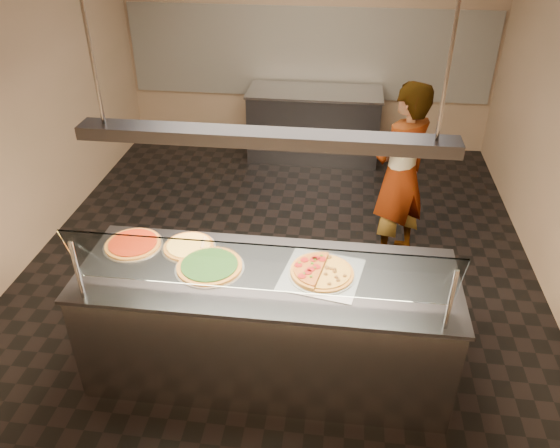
# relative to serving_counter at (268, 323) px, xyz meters

# --- Properties ---
(ground) EXTENTS (5.00, 6.00, 0.02)m
(ground) POSITION_rel_serving_counter_xyz_m (-0.09, 1.43, -0.48)
(ground) COLOR black
(ground) RESTS_ON ground
(wall_back) EXTENTS (5.00, 0.02, 3.00)m
(wall_back) POSITION_rel_serving_counter_xyz_m (-0.09, 4.44, 1.03)
(wall_back) COLOR tan
(wall_back) RESTS_ON ground
(wall_front) EXTENTS (5.00, 0.02, 3.00)m
(wall_front) POSITION_rel_serving_counter_xyz_m (-0.09, -1.58, 1.03)
(wall_front) COLOR tan
(wall_front) RESTS_ON ground
(wall_left) EXTENTS (0.02, 6.00, 3.00)m
(wall_left) POSITION_rel_serving_counter_xyz_m (-2.60, 1.43, 1.03)
(wall_left) COLOR tan
(wall_left) RESTS_ON ground
(tile_band) EXTENTS (4.90, 0.02, 1.20)m
(tile_band) POSITION_rel_serving_counter_xyz_m (-0.09, 4.41, 0.83)
(tile_band) COLOR silver
(tile_band) RESTS_ON wall_back
(serving_counter) EXTENTS (2.67, 0.94, 0.93)m
(serving_counter) POSITION_rel_serving_counter_xyz_m (0.00, 0.00, 0.00)
(serving_counter) COLOR #B7B7BC
(serving_counter) RESTS_ON ground
(sneeze_guard) EXTENTS (2.43, 0.18, 0.54)m
(sneeze_guard) POSITION_rel_serving_counter_xyz_m (0.00, -0.34, 0.76)
(sneeze_guard) COLOR #B7B7BC
(sneeze_guard) RESTS_ON serving_counter
(perforated_tray) EXTENTS (0.62, 0.62, 0.01)m
(perforated_tray) POSITION_rel_serving_counter_xyz_m (0.38, 0.04, 0.47)
(perforated_tray) COLOR silver
(perforated_tray) RESTS_ON serving_counter
(half_pizza_pepperoni) EXTENTS (0.30, 0.47, 0.05)m
(half_pizza_pepperoni) POSITION_rel_serving_counter_xyz_m (0.27, 0.04, 0.50)
(half_pizza_pepperoni) COLOR brown
(half_pizza_pepperoni) RESTS_ON perforated_tray
(half_pizza_sausage) EXTENTS (0.30, 0.47, 0.04)m
(half_pizza_sausage) POSITION_rel_serving_counter_xyz_m (0.49, 0.04, 0.49)
(half_pizza_sausage) COLOR brown
(half_pizza_sausage) RESTS_ON perforated_tray
(pizza_spinach) EXTENTS (0.49, 0.49, 0.03)m
(pizza_spinach) POSITION_rel_serving_counter_xyz_m (-0.41, 0.02, 0.48)
(pizza_spinach) COLOR silver
(pizza_spinach) RESTS_ON serving_counter
(pizza_cheese) EXTENTS (0.40, 0.40, 0.03)m
(pizza_cheese) POSITION_rel_serving_counter_xyz_m (-0.63, 0.24, 0.48)
(pizza_cheese) COLOR silver
(pizza_cheese) RESTS_ON serving_counter
(pizza_tomato) EXTENTS (0.44, 0.44, 0.03)m
(pizza_tomato) POSITION_rel_serving_counter_xyz_m (-1.05, 0.22, 0.48)
(pizza_tomato) COLOR silver
(pizza_tomato) RESTS_ON serving_counter
(pizza_spatula) EXTENTS (0.18, 0.23, 0.02)m
(pizza_spatula) POSITION_rel_serving_counter_xyz_m (-0.48, 0.24, 0.49)
(pizza_spatula) COLOR #B7B7BC
(pizza_spatula) RESTS_ON pizza_spinach
(prep_table) EXTENTS (1.77, 0.74, 0.93)m
(prep_table) POSITION_rel_serving_counter_xyz_m (0.05, 3.98, 0.00)
(prep_table) COLOR #414147
(prep_table) RESTS_ON ground
(worker) EXTENTS (0.78, 0.76, 1.81)m
(worker) POSITION_rel_serving_counter_xyz_m (1.02, 1.71, 0.44)
(worker) COLOR #252329
(worker) RESTS_ON ground
(heat_lamp_housing) EXTENTS (2.30, 0.18, 0.08)m
(heat_lamp_housing) POSITION_rel_serving_counter_xyz_m (0.00, 0.00, 1.48)
(heat_lamp_housing) COLOR #414147
(heat_lamp_housing) RESTS_ON ceiling
(lamp_rod_left) EXTENTS (0.02, 0.02, 1.01)m
(lamp_rod_left) POSITION_rel_serving_counter_xyz_m (-1.00, 0.00, 2.03)
(lamp_rod_left) COLOR #B7B7BC
(lamp_rod_left) RESTS_ON ceiling
(lamp_rod_right) EXTENTS (0.02, 0.02, 1.01)m
(lamp_rod_right) POSITION_rel_serving_counter_xyz_m (1.00, 0.00, 2.03)
(lamp_rod_right) COLOR #B7B7BC
(lamp_rod_right) RESTS_ON ceiling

